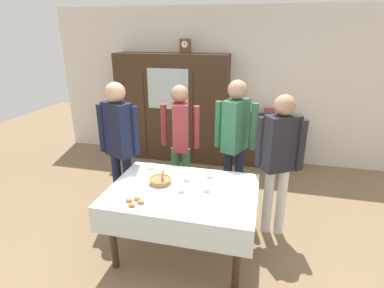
# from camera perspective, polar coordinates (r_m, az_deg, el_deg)

# --- Properties ---
(ground_plane) EXTENTS (12.00, 12.00, 0.00)m
(ground_plane) POSITION_cam_1_polar(r_m,az_deg,el_deg) (3.75, -0.76, -17.33)
(ground_plane) COLOR #846B4C
(ground_plane) RESTS_ON ground
(back_wall) EXTENTS (6.40, 0.10, 2.70)m
(back_wall) POSITION_cam_1_polar(r_m,az_deg,el_deg) (5.65, 6.02, 10.67)
(back_wall) COLOR silver
(back_wall) RESTS_ON ground
(dining_table) EXTENTS (1.51, 1.08, 0.77)m
(dining_table) POSITION_cam_1_polar(r_m,az_deg,el_deg) (3.19, -1.89, -10.38)
(dining_table) COLOR #3D2819
(dining_table) RESTS_ON ground
(wall_cabinet) EXTENTS (2.02, 0.46, 1.93)m
(wall_cabinet) POSITION_cam_1_polar(r_m,az_deg,el_deg) (5.64, -3.70, 6.72)
(wall_cabinet) COLOR #3D2819
(wall_cabinet) RESTS_ON ground
(mantel_clock) EXTENTS (0.18, 0.11, 0.24)m
(mantel_clock) POSITION_cam_1_polar(r_m,az_deg,el_deg) (5.41, -1.24, 17.80)
(mantel_clock) COLOR brown
(mantel_clock) RESTS_ON wall_cabinet
(bookshelf_low) EXTENTS (1.14, 0.35, 0.91)m
(bookshelf_low) POSITION_cam_1_polar(r_m,az_deg,el_deg) (5.59, 13.77, 0.58)
(bookshelf_low) COLOR #3D2819
(bookshelf_low) RESTS_ON ground
(book_stack) EXTENTS (0.18, 0.22, 0.12)m
(book_stack) POSITION_cam_1_polar(r_m,az_deg,el_deg) (5.44, 14.22, 5.69)
(book_stack) COLOR #B29333
(book_stack) RESTS_ON bookshelf_low
(tea_cup_center) EXTENTS (0.13, 0.13, 0.06)m
(tea_cup_center) POSITION_cam_1_polar(r_m,az_deg,el_deg) (3.32, -0.94, -6.46)
(tea_cup_center) COLOR white
(tea_cup_center) RESTS_ON dining_table
(tea_cup_far_right) EXTENTS (0.13, 0.13, 0.06)m
(tea_cup_far_right) POSITION_cam_1_polar(r_m,az_deg,el_deg) (3.40, 3.30, -5.78)
(tea_cup_far_right) COLOR silver
(tea_cup_far_right) RESTS_ON dining_table
(tea_cup_near_left) EXTENTS (0.13, 0.13, 0.06)m
(tea_cup_near_left) POSITION_cam_1_polar(r_m,az_deg,el_deg) (3.10, -1.98, -8.46)
(tea_cup_near_left) COLOR silver
(tea_cup_near_left) RESTS_ON dining_table
(tea_cup_mid_left) EXTENTS (0.13, 0.13, 0.06)m
(tea_cup_mid_left) POSITION_cam_1_polar(r_m,az_deg,el_deg) (3.11, 2.73, -8.37)
(tea_cup_mid_left) COLOR white
(tea_cup_mid_left) RESTS_ON dining_table
(tea_cup_mid_right) EXTENTS (0.13, 0.13, 0.06)m
(tea_cup_mid_right) POSITION_cam_1_polar(r_m,az_deg,el_deg) (3.62, -7.58, -4.27)
(tea_cup_mid_right) COLOR white
(tea_cup_mid_right) RESTS_ON dining_table
(bread_basket) EXTENTS (0.24, 0.24, 0.16)m
(bread_basket) POSITION_cam_1_polar(r_m,az_deg,el_deg) (3.28, -5.91, -6.75)
(bread_basket) COLOR #9E7542
(bread_basket) RESTS_ON dining_table
(pastry_plate) EXTENTS (0.28, 0.28, 0.05)m
(pastry_plate) POSITION_cam_1_polar(r_m,az_deg,el_deg) (2.96, -10.65, -10.73)
(pastry_plate) COLOR white
(pastry_plate) RESTS_ON dining_table
(spoon_near_left) EXTENTS (0.12, 0.02, 0.01)m
(spoon_near_left) POSITION_cam_1_polar(r_m,az_deg,el_deg) (3.00, 1.85, -10.15)
(spoon_near_left) COLOR silver
(spoon_near_left) RESTS_ON dining_table
(spoon_mid_left) EXTENTS (0.12, 0.02, 0.01)m
(spoon_mid_left) POSITION_cam_1_polar(r_m,az_deg,el_deg) (2.87, 3.39, -11.66)
(spoon_mid_left) COLOR silver
(spoon_mid_left) RESTS_ON dining_table
(spoon_near_right) EXTENTS (0.12, 0.02, 0.01)m
(spoon_near_right) POSITION_cam_1_polar(r_m,az_deg,el_deg) (3.09, 7.13, -9.25)
(spoon_near_right) COLOR silver
(spoon_near_right) RESTS_ON dining_table
(person_behind_table_left) EXTENTS (0.52, 0.40, 1.66)m
(person_behind_table_left) POSITION_cam_1_polar(r_m,az_deg,el_deg) (4.01, -2.22, 1.74)
(person_behind_table_left) COLOR #33704C
(person_behind_table_left) RESTS_ON ground
(person_beside_shelf) EXTENTS (0.52, 0.34, 1.75)m
(person_beside_shelf) POSITION_cam_1_polar(r_m,az_deg,el_deg) (3.77, -13.42, 0.98)
(person_beside_shelf) COLOR #191E38
(person_beside_shelf) RESTS_ON ground
(person_near_right_end) EXTENTS (0.52, 0.41, 1.75)m
(person_near_right_end) POSITION_cam_1_polar(r_m,az_deg,el_deg) (3.85, 8.05, 1.78)
(person_near_right_end) COLOR #191E38
(person_near_right_end) RESTS_ON ground
(person_by_cabinet) EXTENTS (0.52, 0.36, 1.68)m
(person_by_cabinet) POSITION_cam_1_polar(r_m,az_deg,el_deg) (3.51, 16.00, -1.66)
(person_by_cabinet) COLOR silver
(person_by_cabinet) RESTS_ON ground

